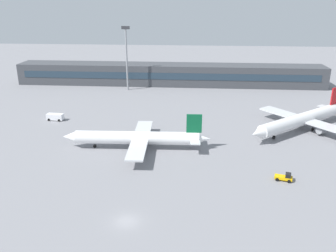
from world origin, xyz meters
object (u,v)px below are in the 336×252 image
airplane_mid (302,120)px  service_van_white (55,117)px  baggage_tug_yellow (285,177)px  airplane_near (136,138)px  floodlight_tower_west (126,54)px

airplane_mid → service_van_white: airplane_mid is taller
airplane_mid → baggage_tug_yellow: size_ratio=8.84×
service_van_white → airplane_near: bearing=-34.3°
airplane_near → baggage_tug_yellow: bearing=-23.0°
airplane_near → airplane_mid: (45.53, 16.82, 0.34)m
service_van_white → floodlight_tower_west: floodlight_tower_west is taller
airplane_near → floodlight_tower_west: (-13.42, 60.13, 12.07)m
baggage_tug_yellow → airplane_near: bearing=157.0°
airplane_near → baggage_tug_yellow: 36.78m
airplane_mid → floodlight_tower_west: bearing=143.7°
airplane_mid → baggage_tug_yellow: airplane_mid is taller
baggage_tug_yellow → service_van_white: service_van_white is taller
service_van_white → floodlight_tower_west: size_ratio=0.21×
airplane_mid → service_van_white: size_ratio=6.36×
floodlight_tower_west → airplane_mid: bearing=-36.3°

